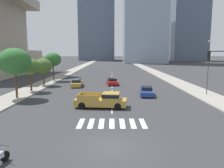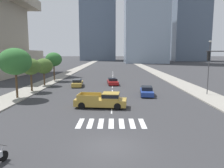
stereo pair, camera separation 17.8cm
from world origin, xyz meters
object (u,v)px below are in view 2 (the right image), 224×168
street_tree_nearest (15,62)px  street_tree_third (44,66)px  street_tree_second (31,67)px  street_lamp_east (209,64)px  street_tree_fourth (54,59)px  sedan_blue_2 (147,91)px  sedan_red_1 (113,82)px  pickup_truck (103,100)px  sedan_gold_0 (77,83)px

street_tree_nearest → street_tree_third: street_tree_nearest is taller
street_tree_second → street_tree_third: 6.25m
street_lamp_east → street_tree_second: (-26.30, 2.55, -0.61)m
street_lamp_east → street_tree_third: street_lamp_east is taller
street_tree_third → street_tree_fourth: size_ratio=0.82×
sedan_blue_2 → sedan_red_1: bearing=-149.7°
sedan_blue_2 → pickup_truck: bearing=-34.8°
sedan_gold_0 → street_lamp_east: bearing=-116.3°
street_lamp_east → street_tree_second: street_lamp_east is taller
sedan_gold_0 → street_lamp_east: street_lamp_east is taller
street_lamp_east → sedan_blue_2: bearing=-178.6°
pickup_truck → street_tree_fourth: 25.85m
sedan_gold_0 → street_tree_second: 8.99m
street_tree_third → sedan_blue_2: bearing=-27.2°
street_tree_second → street_tree_third: bearing=90.0°
sedan_blue_2 → street_tree_third: (-17.56, 9.01, 3.07)m
sedan_blue_2 → street_tree_third: 19.97m
sedan_gold_0 → sedan_blue_2: size_ratio=1.04×
sedan_blue_2 → street_lamp_east: bearing=96.9°
pickup_truck → sedan_red_1: pickup_truck is taller
street_tree_nearest → sedan_red_1: bearing=45.8°
street_tree_nearest → street_tree_second: bearing=90.0°
street_tree_third → street_tree_fourth: (0.00, 6.77, 1.00)m
street_tree_second → street_tree_fourth: (-0.00, 13.01, 0.73)m
sedan_blue_2 → street_tree_nearest: street_tree_nearest is taller
sedan_gold_0 → sedan_red_1: (6.41, 2.28, -0.03)m
street_tree_third → sedan_red_1: bearing=7.1°
sedan_gold_0 → sedan_blue_2: 14.04m
sedan_gold_0 → street_tree_fourth: (-6.24, 7.47, 4.06)m
pickup_truck → street_lamp_east: street_lamp_east is taller
sedan_blue_2 → street_lamp_east: street_lamp_east is taller
street_tree_third → street_tree_fourth: 6.85m
sedan_red_1 → sedan_blue_2: (4.91, -10.59, 0.02)m
pickup_truck → street_lamp_east: (14.64, 7.19, 3.72)m
sedan_red_1 → pickup_truck: bearing=-9.1°
street_tree_second → street_tree_fourth: bearing=90.0°
pickup_truck → street_tree_second: bearing=145.6°
pickup_truck → sedan_gold_0: pickup_truck is taller
sedan_blue_2 → street_tree_nearest: bearing=-76.8°
sedan_gold_0 → sedan_red_1: sedan_gold_0 is taller
sedan_red_1 → street_tree_third: size_ratio=0.94×
sedan_blue_2 → street_lamp_east: (8.74, 0.22, 3.95)m
sedan_blue_2 → street_tree_second: street_tree_second is taller
sedan_red_1 → street_tree_second: size_ratio=0.91×
sedan_red_1 → street_lamp_east: 17.60m
street_tree_nearest → street_tree_second: (0.00, 5.17, -1.00)m
pickup_truck → street_tree_nearest: (-11.66, 4.57, 4.11)m
street_tree_nearest → street_tree_third: size_ratio=1.33×
pickup_truck → street_tree_nearest: street_tree_nearest is taller
sedan_gold_0 → street_tree_third: size_ratio=0.99×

